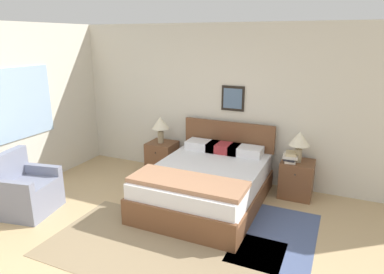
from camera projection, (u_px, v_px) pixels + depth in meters
The scene contains 14 objects.
wall_back at pixel (228, 104), 5.71m from camera, with size 7.94×0.09×2.60m.
wall_left at pixel (32, 106), 5.49m from camera, with size 0.08×5.35×2.60m.
area_rug_main at pixel (159, 249), 3.98m from camera, with size 2.70×1.47×0.01m.
area_rug_bedside at pixel (277, 236), 4.25m from camera, with size 0.92×1.51×0.01m.
bed at pixel (207, 183), 5.03m from camera, with size 1.55×2.04×1.03m.
armchair at pixel (25, 192), 4.77m from camera, with size 0.80×0.82×0.86m.
nightstand_near_window at pixel (162, 157), 6.17m from camera, with size 0.48×0.48×0.57m.
nightstand_by_door at pixel (296, 179), 5.25m from camera, with size 0.48×0.48×0.57m.
table_lamp_near_window at pixel (160, 124), 5.99m from camera, with size 0.31×0.31×0.47m.
table_lamp_by_door at pixel (299, 140), 5.06m from camera, with size 0.31×0.31×0.47m.
book_thick_bottom at pixel (290, 160), 5.16m from camera, with size 0.19×0.27×0.04m.
book_hardcover_middle at pixel (290, 158), 5.15m from camera, with size 0.18×0.29×0.03m.
book_novel_upper at pixel (291, 156), 5.14m from camera, with size 0.23×0.26×0.04m.
book_slim_near_top at pixel (291, 154), 5.13m from camera, with size 0.17×0.24×0.04m.
Camera 1 is at (1.77, -2.41, 2.38)m, focal length 32.00 mm.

